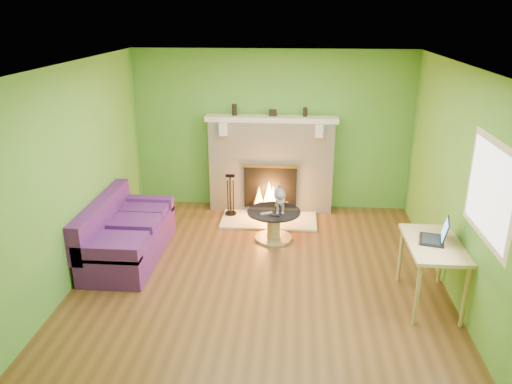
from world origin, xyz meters
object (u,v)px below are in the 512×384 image
Objects in this scene: desk at (434,250)px; cat at (280,198)px; sofa at (125,235)px; coffee_table at (274,223)px.

cat reaches higher than desk.
coffee_table is at bearing 20.03° from sofa.
coffee_table is 0.76× the size of desk.
sofa is 2.09m from coffee_table.
cat is at bearing 20.54° from sofa.
desk is (3.81, -0.82, 0.35)m from sofa.
cat reaches higher than coffee_table.
cat is at bearing 32.01° from coffee_table.
sofa is at bearing -159.97° from coffee_table.
sofa is 2.21m from cat.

